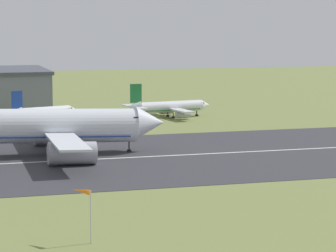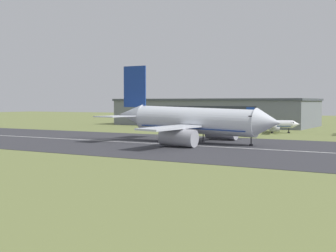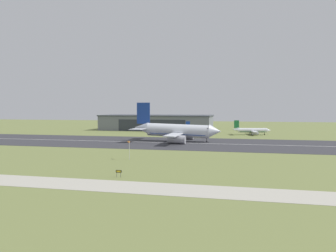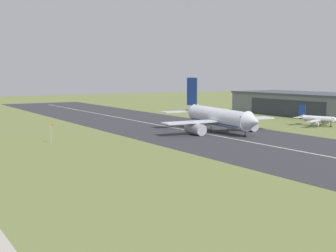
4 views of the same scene
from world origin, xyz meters
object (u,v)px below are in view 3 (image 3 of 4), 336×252
at_px(airplane_parked_west, 199,130).
at_px(windsock_pole, 128,143).
at_px(airplane_parked_centre, 252,130).
at_px(airplane_landing, 177,131).
at_px(runway_sign, 119,172).

distance_m(airplane_parked_west, windsock_pole, 106.21).
distance_m(airplane_parked_west, airplane_parked_centre, 33.13).
height_order(airplane_parked_west, windsock_pole, airplane_parked_west).
bearing_deg(airplane_parked_centre, airplane_landing, -126.92).
height_order(windsock_pole, runway_sign, windsock_pole).
xyz_separation_m(airplane_parked_west, windsock_pole, (-9.47, -105.76, 2.66)).
bearing_deg(airplane_landing, windsock_pole, -94.53).
height_order(airplane_parked_west, runway_sign, airplane_parked_west).
bearing_deg(windsock_pole, runway_sign, -75.08).
relative_size(windsock_pole, runway_sign, 3.53).
height_order(airplane_parked_west, airplane_parked_centre, airplane_parked_centre).
distance_m(airplane_parked_centre, runway_sign, 140.82).
height_order(airplane_landing, windsock_pole, airplane_landing).
xyz_separation_m(airplane_landing, airplane_parked_west, (4.77, 46.41, -2.47)).
relative_size(airplane_landing, runway_sign, 26.84).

